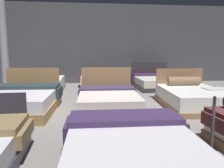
{
  "coord_description": "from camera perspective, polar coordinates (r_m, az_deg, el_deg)",
  "views": [
    {
      "loc": [
        -0.55,
        -5.54,
        1.45
      ],
      "look_at": [
        0.12,
        0.31,
        0.57
      ],
      "focal_mm": 35.97,
      "sensor_mm": 36.0,
      "label": 1
    }
  ],
  "objects": [
    {
      "name": "ground_plane",
      "position": [
        5.75,
        -0.84,
        -6.25
      ],
      "size": [
        18.0,
        18.0,
        0.02
      ],
      "primitive_type": "cube",
      "color": "gray"
    },
    {
      "name": "showroom_back_wall",
      "position": [
        10.22,
        -3.5,
        10.12
      ],
      "size": [
        18.0,
        0.06,
        3.5
      ],
      "primitive_type": "cube",
      "color": "#47474C",
      "rests_on": "ground_plane"
    },
    {
      "name": "bed_1",
      "position": [
        2.83,
        5.03,
        -16.99
      ],
      "size": [
        1.72,
        2.05,
        0.53
      ],
      "rotation": [
        0.0,
        0.0,
        -0.03
      ],
      "color": "brown",
      "rests_on": "ground_plane"
    },
    {
      "name": "bed_3",
      "position": [
        5.81,
        -21.79,
        -3.99
      ],
      "size": [
        1.68,
        2.2,
        0.98
      ],
      "rotation": [
        0.0,
        0.0,
        -0.04
      ],
      "color": "#9A7244",
      "rests_on": "ground_plane"
    },
    {
      "name": "bed_4",
      "position": [
        5.57,
        -0.92,
        -4.22
      ],
      "size": [
        1.56,
        1.99,
        0.98
      ],
      "rotation": [
        0.0,
        0.0,
        -0.03
      ],
      "color": "olive",
      "rests_on": "ground_plane"
    },
    {
      "name": "bed_5",
      "position": [
        6.24,
        19.69,
        -3.14
      ],
      "size": [
        1.62,
        2.21,
        0.92
      ],
      "rotation": [
        0.0,
        0.0,
        -0.05
      ],
      "color": "#916948",
      "rests_on": "ground_plane"
    },
    {
      "name": "bed_6",
      "position": [
        8.63,
        -17.4,
        -0.03
      ],
      "size": [
        1.59,
        1.95,
        0.65
      ],
      "rotation": [
        0.0,
        0.0,
        0.01
      ],
      "color": "#545953",
      "rests_on": "ground_plane"
    },
    {
      "name": "bed_7",
      "position": [
        8.53,
        -2.79,
        0.62
      ],
      "size": [
        1.67,
        1.98,
        0.64
      ],
      "rotation": [
        0.0,
        0.0,
        -0.01
      ],
      "color": "#58535C",
      "rests_on": "ground_plane"
    },
    {
      "name": "bed_8",
      "position": [
        8.98,
        11.17,
        0.48
      ],
      "size": [
        1.77,
        2.01,
        0.98
      ],
      "rotation": [
        0.0,
        0.0,
        0.03
      ],
      "color": "#312D31",
      "rests_on": "ground_plane"
    },
    {
      "name": "price_sign",
      "position": [
        3.28,
        24.12,
        -11.46
      ],
      "size": [
        0.28,
        0.24,
        0.98
      ],
      "color": "#3F3F44",
      "rests_on": "ground_plane"
    },
    {
      "name": "support_pillar",
      "position": [
        9.89,
        -25.82,
        9.36
      ],
      "size": [
        0.29,
        0.29,
        3.5
      ],
      "primitive_type": "cylinder",
      "color": "#99999E",
      "rests_on": "ground_plane"
    }
  ]
}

